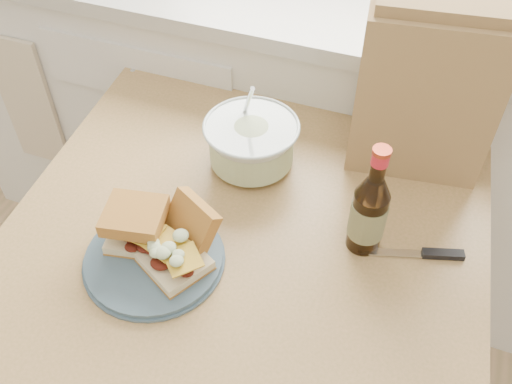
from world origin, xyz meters
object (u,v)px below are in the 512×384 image
(plate, at_px, (154,259))
(paper_bag, at_px, (426,87))
(dining_table, at_px, (246,262))
(beer_bottle, at_px, (369,212))
(coleslaw_bowl, at_px, (251,144))

(plate, bearing_deg, paper_bag, 49.98)
(paper_bag, bearing_deg, plate, -137.77)
(dining_table, xyz_separation_m, beer_bottle, (0.22, 0.04, 0.20))
(coleslaw_bowl, relative_size, paper_bag, 0.57)
(beer_bottle, xyz_separation_m, paper_bag, (0.04, 0.29, 0.09))
(plate, relative_size, coleslaw_bowl, 1.26)
(beer_bottle, bearing_deg, dining_table, 178.16)
(plate, relative_size, beer_bottle, 1.05)
(plate, xyz_separation_m, beer_bottle, (0.35, 0.18, 0.08))
(plate, height_order, paper_bag, paper_bag)
(coleslaw_bowl, distance_m, beer_bottle, 0.31)
(dining_table, height_order, coleslaw_bowl, coleslaw_bowl)
(coleslaw_bowl, xyz_separation_m, beer_bottle, (0.28, -0.14, 0.04))
(beer_bottle, height_order, paper_bag, paper_bag)
(dining_table, xyz_separation_m, paper_bag, (0.26, 0.33, 0.29))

